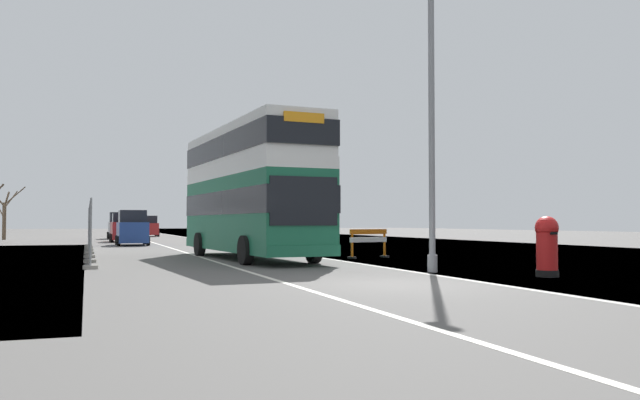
# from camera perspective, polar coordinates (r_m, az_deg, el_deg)

# --- Properties ---
(ground) EXTENTS (140.00, 280.00, 0.10)m
(ground) POSITION_cam_1_polar(r_m,az_deg,el_deg) (15.89, 8.23, -7.30)
(ground) COLOR #565451
(double_decker_bus) EXTENTS (3.37, 11.44, 5.11)m
(double_decker_bus) POSITION_cam_1_polar(r_m,az_deg,el_deg) (26.08, -6.08, 0.89)
(double_decker_bus) COLOR #196042
(double_decker_bus) RESTS_ON ground
(lamppost_foreground) EXTENTS (0.29, 0.70, 9.61)m
(lamppost_foreground) POSITION_cam_1_polar(r_m,az_deg,el_deg) (19.55, 9.62, 7.28)
(lamppost_foreground) COLOR gray
(lamppost_foreground) RESTS_ON ground
(red_pillar_postbox) EXTENTS (0.62, 0.62, 1.60)m
(red_pillar_postbox) POSITION_cam_1_polar(r_m,az_deg,el_deg) (18.49, 19.01, -3.58)
(red_pillar_postbox) COLOR black
(red_pillar_postbox) RESTS_ON ground
(roadworks_barrier) EXTENTS (1.85, 0.88, 1.16)m
(roadworks_barrier) POSITION_cam_1_polar(r_m,az_deg,el_deg) (26.64, 4.21, -3.43)
(roadworks_barrier) COLOR orange
(roadworks_barrier) RESTS_ON ground
(construction_site_fence) EXTENTS (0.44, 20.60, 2.20)m
(construction_site_fence) POSITION_cam_1_polar(r_m,az_deg,el_deg) (31.64, -19.31, -2.52)
(construction_site_fence) COLOR #A8AAAD
(construction_site_fence) RESTS_ON ground
(car_oncoming_near) EXTENTS (1.93, 4.18, 2.18)m
(car_oncoming_near) POSITION_cam_1_polar(r_m,az_deg,el_deg) (42.91, -15.92, -2.42)
(car_oncoming_near) COLOR navy
(car_oncoming_near) RESTS_ON ground
(car_receding_mid) EXTENTS (1.93, 4.11, 2.08)m
(car_receding_mid) POSITION_cam_1_polar(r_m,az_deg,el_deg) (50.61, -16.59, -2.36)
(car_receding_mid) COLOR maroon
(car_receding_mid) RESTS_ON ground
(car_receding_far) EXTENTS (2.08, 4.00, 2.29)m
(car_receding_far) POSITION_cam_1_polar(r_m,az_deg,el_deg) (59.70, -16.89, -2.21)
(car_receding_far) COLOR gray
(car_receding_far) RESTS_ON ground
(car_far_side) EXTENTS (2.06, 4.02, 2.09)m
(car_far_side) POSITION_cam_1_polar(r_m,az_deg,el_deg) (68.72, -14.68, -2.25)
(car_far_side) COLOR maroon
(car_far_side) RESTS_ON ground
(bare_tree_far_verge_near) EXTENTS (2.91, 3.02, 4.57)m
(bare_tree_far_verge_near) POSITION_cam_1_polar(r_m,az_deg,el_deg) (59.87, -25.62, -1.10)
(bare_tree_far_verge_near) COLOR #4C3D2D
(bare_tree_far_verge_near) RESTS_ON ground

